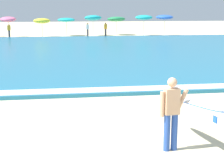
% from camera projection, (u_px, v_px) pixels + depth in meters
% --- Properties ---
extents(ground_plane, '(160.00, 160.00, 0.00)m').
position_uv_depth(ground_plane, '(115.00, 152.00, 8.57)').
color(ground_plane, beige).
extents(sea, '(120.00, 28.00, 0.14)m').
position_uv_depth(sea, '(74.00, 52.00, 27.29)').
color(sea, teal).
rests_on(sea, ground).
extents(surf_foam, '(120.00, 0.90, 0.01)m').
position_uv_depth(surf_foam, '(91.00, 90.00, 14.30)').
color(surf_foam, white).
rests_on(surf_foam, sea).
extents(surfer_with_board, '(1.09, 2.71, 1.73)m').
position_uv_depth(surfer_with_board, '(181.00, 107.00, 8.52)').
color(surfer_with_board, '#284CA3').
rests_on(surfer_with_board, ground).
extents(beach_umbrella_2, '(1.74, 1.77, 2.32)m').
position_uv_depth(beach_umbrella_2, '(8.00, 19.00, 40.84)').
color(beach_umbrella_2, beige).
rests_on(beach_umbrella_2, ground).
extents(beach_umbrella_3, '(1.88, 1.90, 2.14)m').
position_uv_depth(beach_umbrella_3, '(42.00, 21.00, 41.21)').
color(beach_umbrella_3, beige).
rests_on(beach_umbrella_3, ground).
extents(beach_umbrella_4, '(2.03, 2.03, 2.10)m').
position_uv_depth(beach_umbrella_4, '(66.00, 20.00, 42.94)').
color(beach_umbrella_4, beige).
rests_on(beach_umbrella_4, ground).
extents(beach_umbrella_5, '(1.97, 2.02, 2.49)m').
position_uv_depth(beach_umbrella_5, '(93.00, 18.00, 42.56)').
color(beach_umbrella_5, beige).
rests_on(beach_umbrella_5, ground).
extents(beach_umbrella_6, '(2.16, 2.19, 2.25)m').
position_uv_depth(beach_umbrella_6, '(116.00, 19.00, 44.42)').
color(beach_umbrella_6, beige).
rests_on(beach_umbrella_6, ground).
extents(beach_umbrella_7, '(2.02, 2.02, 2.41)m').
position_uv_depth(beach_umbrella_7, '(144.00, 17.00, 43.18)').
color(beach_umbrella_7, beige).
rests_on(beach_umbrella_7, ground).
extents(beach_umbrella_8, '(2.01, 2.03, 2.45)m').
position_uv_depth(beach_umbrella_8, '(164.00, 17.00, 43.25)').
color(beach_umbrella_8, beige).
rests_on(beach_umbrella_8, ground).
extents(beachgoer_near_row_left, '(0.32, 0.20, 1.58)m').
position_uv_depth(beachgoer_near_row_left, '(88.00, 29.00, 41.81)').
color(beachgoer_near_row_left, '#383842').
rests_on(beachgoer_near_row_left, ground).
extents(beachgoer_near_row_mid, '(0.32, 0.20, 1.58)m').
position_uv_depth(beachgoer_near_row_mid, '(9.00, 30.00, 39.98)').
color(beachgoer_near_row_mid, '#383842').
rests_on(beachgoer_near_row_mid, ground).
extents(beachgoer_near_row_right, '(0.32, 0.20, 1.58)m').
position_uv_depth(beachgoer_near_row_right, '(106.00, 29.00, 42.76)').
color(beachgoer_near_row_right, '#383842').
rests_on(beachgoer_near_row_right, ground).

